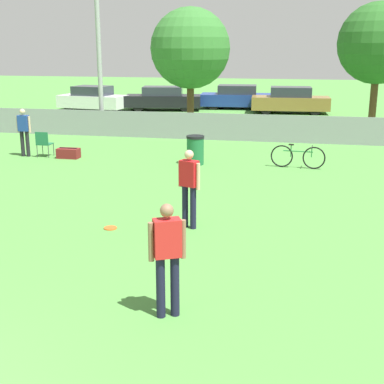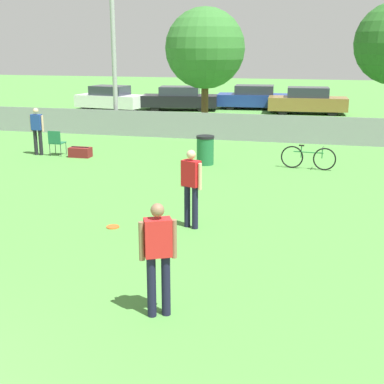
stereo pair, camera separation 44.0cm
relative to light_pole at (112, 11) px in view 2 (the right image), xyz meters
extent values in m
cube|color=gray|center=(3.95, -0.53, -4.59)|extent=(27.19, 0.03, 1.10)
cylinder|color=#9E9EA3|center=(0.00, 0.00, -0.94)|extent=(0.20, 0.20, 8.42)
cylinder|color=brown|center=(3.53, 1.98, -3.99)|extent=(0.32, 0.32, 2.30)
sphere|color=#33702D|center=(3.53, 1.98, -1.51)|extent=(3.55, 3.55, 3.55)
cylinder|color=#191933|center=(6.21, -11.36, -4.68)|extent=(0.13, 0.13, 0.92)
cylinder|color=#191933|center=(6.40, -11.44, -4.68)|extent=(0.13, 0.13, 0.92)
cube|color=red|center=(6.30, -11.40, -3.95)|extent=(0.43, 0.35, 0.54)
sphere|color=#D8AD8C|center=(6.30, -11.40, -3.55)|extent=(0.19, 0.19, 0.19)
cylinder|color=#D8AD8C|center=(6.09, -11.31, -3.99)|extent=(0.08, 0.08, 0.56)
cylinder|color=#D8AD8C|center=(6.51, -11.49, -3.99)|extent=(0.08, 0.08, 0.56)
cylinder|color=#191933|center=(6.72, -15.29, -4.68)|extent=(0.13, 0.13, 0.92)
cylinder|color=#191933|center=(6.90, -15.20, -4.68)|extent=(0.13, 0.13, 0.92)
cube|color=red|center=(6.81, -15.24, -3.95)|extent=(0.43, 0.36, 0.54)
sphere|color=#8C664C|center=(6.81, -15.24, -3.55)|extent=(0.19, 0.19, 0.19)
cylinder|color=#8C664C|center=(6.60, -15.34, -3.99)|extent=(0.08, 0.08, 0.56)
cylinder|color=#8C664C|center=(7.01, -15.14, -3.99)|extent=(0.08, 0.08, 0.56)
cylinder|color=black|center=(-0.79, -5.13, -4.70)|extent=(0.13, 0.13, 0.89)
cylinder|color=black|center=(-0.98, -5.13, -4.70)|extent=(0.13, 0.13, 0.89)
cube|color=navy|center=(-0.89, -5.13, -3.98)|extent=(0.36, 0.23, 0.54)
sphere|color=#D8AD8C|center=(-0.89, -5.13, -3.58)|extent=(0.19, 0.19, 0.19)
cylinder|color=#D8AD8C|center=(-0.67, -5.13, -4.02)|extent=(0.08, 0.08, 0.56)
cylinder|color=#D8AD8C|center=(-1.10, -5.14, -4.02)|extent=(0.08, 0.08, 0.56)
cylinder|color=#E5591E|center=(4.68, -11.81, -5.13)|extent=(0.28, 0.28, 0.03)
torus|color=#E5591E|center=(4.68, -11.81, -5.13)|extent=(0.28, 0.28, 0.03)
cylinder|color=#333338|center=(0.01, -4.80, -4.93)|extent=(0.02, 0.02, 0.43)
cylinder|color=#333338|center=(-0.40, -4.81, -4.93)|extent=(0.02, 0.02, 0.43)
cylinder|color=#333338|center=(0.02, -5.22, -4.93)|extent=(0.02, 0.02, 0.43)
cylinder|color=#333338|center=(-0.40, -5.23, -4.93)|extent=(0.02, 0.02, 0.43)
cube|color=#1E663F|center=(-0.19, -5.01, -4.70)|extent=(0.47, 0.47, 0.03)
cube|color=#1E663F|center=(-0.19, -5.24, -4.47)|extent=(0.47, 0.03, 0.43)
torus|color=black|center=(7.97, -5.04, -4.79)|extent=(0.71, 0.11, 0.71)
torus|color=black|center=(8.98, -5.13, -4.79)|extent=(0.71, 0.11, 0.71)
cylinder|color=#267238|center=(8.47, -5.09, -4.61)|extent=(0.92, 0.12, 0.04)
cylinder|color=#267238|center=(8.25, -5.07, -4.61)|extent=(0.03, 0.03, 0.37)
cylinder|color=#267238|center=(8.90, -5.13, -4.61)|extent=(0.03, 0.03, 0.33)
cube|color=black|center=(8.25, -5.07, -4.40)|extent=(0.16, 0.07, 0.04)
cylinder|color=black|center=(8.90, -5.13, -4.44)|extent=(0.07, 0.44, 0.03)
cylinder|color=#1E6638|center=(5.20, -5.21, -4.71)|extent=(0.55, 0.55, 0.86)
cylinder|color=black|center=(5.20, -5.21, -4.24)|extent=(0.58, 0.58, 0.08)
cube|color=maroon|center=(0.71, -5.11, -4.98)|extent=(0.75, 0.41, 0.34)
cube|color=black|center=(0.71, -5.11, -4.79)|extent=(0.64, 0.04, 0.02)
cylinder|color=black|center=(-2.39, 8.75, -4.84)|extent=(0.64, 0.26, 0.62)
cylinder|color=black|center=(-2.60, 7.28, -4.84)|extent=(0.64, 0.26, 0.62)
cylinder|color=black|center=(-4.83, 9.10, -4.84)|extent=(0.64, 0.26, 0.62)
cylinder|color=black|center=(-5.03, 7.62, -4.84)|extent=(0.64, 0.26, 0.62)
cube|color=white|center=(-3.71, 8.19, -4.60)|extent=(4.17, 2.24, 0.72)
cube|color=#2D333D|center=(-3.71, 8.19, -3.97)|extent=(2.25, 1.77, 0.54)
cylinder|color=black|center=(1.58, 10.18, -4.81)|extent=(0.69, 0.28, 0.67)
cylinder|color=black|center=(1.82, 8.68, -4.81)|extent=(0.69, 0.28, 0.67)
cylinder|color=black|center=(-1.16, 9.74, -4.81)|extent=(0.69, 0.28, 0.67)
cylinder|color=black|center=(-0.92, 8.25, -4.81)|extent=(0.69, 0.28, 0.67)
cube|color=black|center=(0.33, 9.21, -4.59)|extent=(4.69, 2.41, 0.67)
cube|color=#2D333D|center=(0.33, 9.21, -4.00)|extent=(2.54, 1.87, 0.51)
cylinder|color=black|center=(5.88, 11.80, -4.83)|extent=(0.64, 0.23, 0.63)
cylinder|color=black|center=(6.00, 10.18, -4.83)|extent=(0.64, 0.23, 0.63)
cylinder|color=black|center=(3.15, 11.59, -4.83)|extent=(0.64, 0.23, 0.63)
cylinder|color=black|center=(3.27, 9.98, -4.83)|extent=(0.64, 0.23, 0.63)
cube|color=navy|center=(4.58, 10.89, -4.60)|extent=(4.54, 2.17, 0.70)
cube|color=#2D333D|center=(4.58, 10.89, -3.98)|extent=(2.41, 1.79, 0.53)
cylinder|color=black|center=(9.13, 10.07, -4.81)|extent=(0.68, 0.22, 0.67)
cylinder|color=black|center=(9.22, 8.59, -4.81)|extent=(0.68, 0.22, 0.67)
cylinder|color=black|center=(6.43, 9.90, -4.81)|extent=(0.68, 0.22, 0.67)
cylinder|color=black|center=(6.52, 8.42, -4.81)|extent=(0.68, 0.22, 0.67)
cube|color=olive|center=(7.83, 9.24, -4.57)|extent=(4.45, 1.97, 0.73)
cube|color=#2D333D|center=(7.83, 9.24, -3.93)|extent=(2.35, 1.63, 0.55)
camera|label=1|loc=(8.56, -21.98, -1.38)|focal=50.00mm
camera|label=2|loc=(8.98, -21.88, -1.38)|focal=50.00mm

